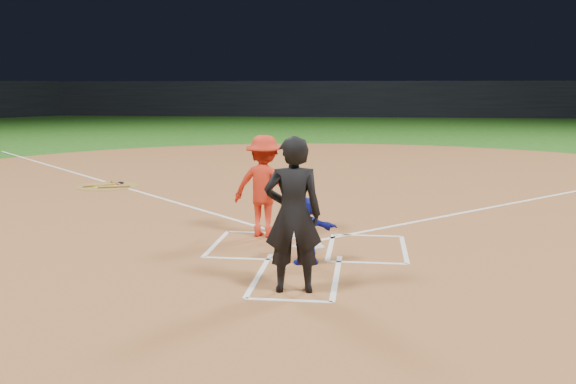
# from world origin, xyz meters

# --- Properties ---
(ground) EXTENTS (120.00, 120.00, 0.00)m
(ground) POSITION_xyz_m (0.00, 0.00, 0.00)
(ground) COLOR #1E5314
(ground) RESTS_ON ground
(home_plate_dirt) EXTENTS (28.00, 28.00, 0.01)m
(home_plate_dirt) POSITION_xyz_m (0.00, 6.00, 0.01)
(home_plate_dirt) COLOR brown
(home_plate_dirt) RESTS_ON ground
(stadium_wall_far) EXTENTS (80.00, 1.20, 3.20)m
(stadium_wall_far) POSITION_xyz_m (0.00, 48.00, 1.60)
(stadium_wall_far) COLOR black
(stadium_wall_far) RESTS_ON ground
(home_plate) EXTENTS (0.60, 0.60, 0.02)m
(home_plate) POSITION_xyz_m (0.00, 0.00, 0.02)
(home_plate) COLOR silver
(home_plate) RESTS_ON home_plate_dirt
(on_deck_circle) EXTENTS (1.70, 1.70, 0.01)m
(on_deck_circle) POSITION_xyz_m (-6.02, 5.95, 0.02)
(on_deck_circle) COLOR brown
(on_deck_circle) RESTS_ON home_plate_dirt
(on_deck_logo) EXTENTS (0.80, 0.80, 0.00)m
(on_deck_logo) POSITION_xyz_m (-6.02, 5.95, 0.02)
(on_deck_logo) COLOR yellow
(on_deck_logo) RESTS_ON on_deck_circle
(on_deck_bat_a) EXTENTS (0.58, 0.69, 0.06)m
(on_deck_bat_a) POSITION_xyz_m (-5.87, 6.20, 0.05)
(on_deck_bat_a) COLOR #916035
(on_deck_bat_a) RESTS_ON on_deck_circle
(on_deck_bat_b) EXTENTS (0.69, 0.58, 0.06)m
(on_deck_bat_b) POSITION_xyz_m (-6.22, 5.85, 0.05)
(on_deck_bat_b) COLOR olive
(on_deck_bat_b) RESTS_ON on_deck_circle
(on_deck_bat_c) EXTENTS (0.81, 0.37, 0.06)m
(on_deck_bat_c) POSITION_xyz_m (-5.72, 5.65, 0.05)
(on_deck_bat_c) COLOR olive
(on_deck_bat_c) RESTS_ON on_deck_circle
(bat_weight_donut) EXTENTS (0.19, 0.19, 0.05)m
(bat_weight_donut) POSITION_xyz_m (-5.82, 6.35, 0.05)
(bat_weight_donut) COLOR black
(bat_weight_donut) RESTS_ON on_deck_circle
(catcher) EXTENTS (0.99, 0.46, 1.03)m
(catcher) POSITION_xyz_m (0.06, -1.07, 0.53)
(catcher) COLOR #121897
(catcher) RESTS_ON home_plate_dirt
(umpire) EXTENTS (0.81, 0.59, 2.05)m
(umpire) POSITION_xyz_m (0.01, -2.41, 1.03)
(umpire) COLOR black
(umpire) RESTS_ON home_plate_dirt
(chalk_markings) EXTENTS (28.35, 17.32, 0.01)m
(chalk_markings) POSITION_xyz_m (0.00, 5.29, 0.01)
(chalk_markings) COLOR white
(chalk_markings) RESTS_ON home_plate_dirt
(batter_at_plate) EXTENTS (1.39, 1.01, 1.82)m
(batter_at_plate) POSITION_xyz_m (-0.86, 0.67, 0.92)
(batter_at_plate) COLOR red
(batter_at_plate) RESTS_ON home_plate_dirt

